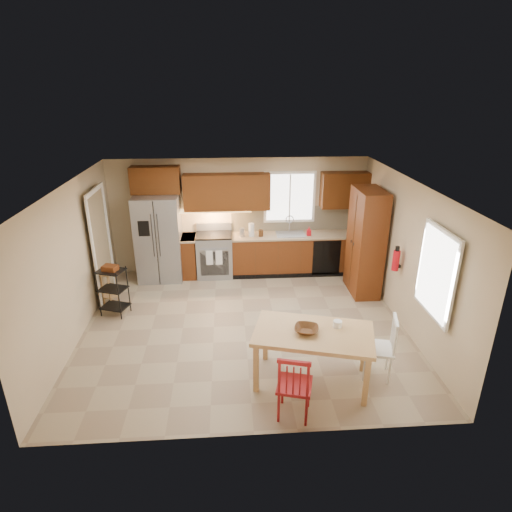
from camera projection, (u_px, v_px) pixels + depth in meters
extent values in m
plane|color=#9C8C6E|center=(245.00, 326.00, 7.47)|extent=(5.50, 5.50, 0.00)
cube|color=silver|center=(243.00, 185.00, 6.53)|extent=(5.50, 5.00, 0.02)
cube|color=#CCB793|center=(239.00, 216.00, 9.31)|extent=(5.50, 0.02, 2.50)
cube|color=#CCB793|center=(254.00, 348.00, 4.69)|extent=(5.50, 0.02, 2.50)
cube|color=#CCB793|center=(72.00, 265.00, 6.82)|extent=(0.02, 5.00, 2.50)
cube|color=#CCB793|center=(407.00, 256.00, 7.18)|extent=(0.02, 5.00, 2.50)
cube|color=gray|center=(159.00, 238.00, 8.98)|extent=(0.92, 0.75, 1.82)
cube|color=gray|center=(215.00, 255.00, 9.28)|extent=(0.76, 0.63, 0.92)
cube|color=#5F2911|center=(189.00, 256.00, 9.26)|extent=(0.30, 0.60, 0.90)
cube|color=#5F2911|center=(298.00, 253.00, 9.42)|extent=(2.92, 0.60, 0.90)
cube|color=black|center=(326.00, 258.00, 9.19)|extent=(0.60, 0.02, 0.78)
cube|color=beige|center=(298.00, 218.00, 9.41)|extent=(2.92, 0.03, 0.55)
cube|color=#55290E|center=(155.00, 180.00, 8.72)|extent=(1.00, 0.35, 0.55)
cube|color=#55290E|center=(227.00, 192.00, 8.92)|extent=(1.80, 0.35, 0.75)
cube|color=#55290E|center=(345.00, 190.00, 9.08)|extent=(1.00, 0.35, 0.75)
cube|color=white|center=(290.00, 197.00, 9.21)|extent=(1.12, 0.04, 1.12)
cube|color=gray|center=(290.00, 236.00, 9.25)|extent=(0.62, 0.46, 0.16)
cube|color=#FFBF66|center=(213.00, 211.00, 9.02)|extent=(1.60, 0.30, 0.01)
imported|color=red|center=(309.00, 231.00, 9.13)|extent=(0.09, 0.09, 0.19)
cylinder|color=white|center=(251.00, 230.00, 9.08)|extent=(0.12, 0.12, 0.28)
cylinder|color=gray|center=(242.00, 232.00, 9.09)|extent=(0.11, 0.11, 0.18)
cylinder|color=#4E2C15|center=(261.00, 233.00, 9.09)|extent=(0.10, 0.10, 0.14)
cube|color=#5F2911|center=(366.00, 242.00, 8.34)|extent=(0.50, 0.95, 2.10)
cylinder|color=red|center=(396.00, 260.00, 7.37)|extent=(0.12, 0.12, 0.36)
cube|color=white|center=(437.00, 273.00, 6.04)|extent=(0.04, 1.02, 1.32)
cube|color=#8C7A59|center=(101.00, 247.00, 8.11)|extent=(0.04, 0.95, 2.10)
imported|color=#4E2C15|center=(306.00, 332.00, 5.81)|extent=(0.40, 0.40, 0.08)
cylinder|color=white|center=(337.00, 325.00, 5.92)|extent=(0.15, 0.15, 0.14)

